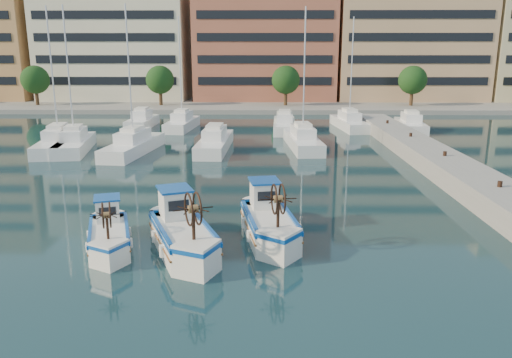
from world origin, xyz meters
The scene contains 7 objects.
ground centered at (0.00, 0.00, 0.00)m, with size 300.00×300.00×0.00m, color #193943.
quay centered at (13.00, 8.00, 0.60)m, with size 3.00×60.00×1.20m, color gray.
waterfront centered at (9.23, 65.04, 11.10)m, with size 180.00×40.00×25.60m.
yacht_marina centered at (-3.16, 27.57, 0.53)m, with size 35.77×23.34×11.50m.
fishing_boat_a centered at (-5.47, 0.48, 0.67)m, with size 2.61×4.02×2.44m.
fishing_boat_b centered at (-2.39, 0.18, 0.83)m, with size 3.53×4.99×3.00m.
fishing_boat_c centered at (1.14, 1.71, 0.81)m, with size 2.67×4.86×2.95m.
Camera 1 is at (0.92, -18.83, 7.81)m, focal length 35.00 mm.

